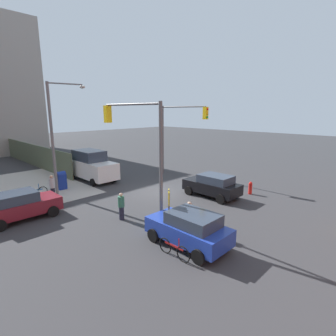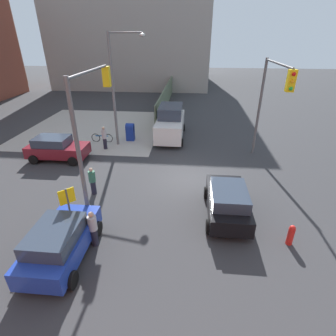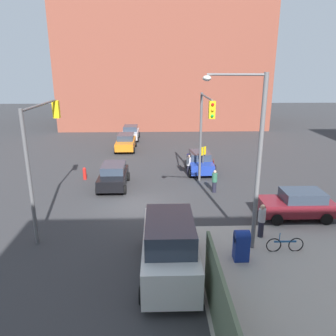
# 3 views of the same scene
# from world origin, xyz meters

# --- Properties ---
(ground_plane) EXTENTS (120.00, 120.00, 0.00)m
(ground_plane) POSITION_xyz_m (0.00, 0.00, 0.00)
(ground_plane) COLOR #333335
(sidewalk_corner) EXTENTS (12.00, 12.00, 0.01)m
(sidewalk_corner) POSITION_xyz_m (9.00, 9.00, 0.01)
(sidewalk_corner) COLOR #ADA89E
(sidewalk_corner) RESTS_ON ground
(construction_fence) EXTENTS (22.14, 0.12, 2.40)m
(construction_fence) POSITION_xyz_m (19.07, 3.20, 1.20)
(construction_fence) COLOR #56664C
(construction_fence) RESTS_ON ground
(building_loft_east) EXTENTS (20.00, 24.00, 18.41)m
(building_loft_east) POSITION_xyz_m (36.00, 9.93, 9.20)
(building_loft_east) COLOR #9E9B93
(building_loft_east) RESTS_ON ground
(smokestack) EXTENTS (1.80, 1.80, 19.76)m
(smokestack) POSITION_xyz_m (31.45, 30.00, 9.88)
(smokestack) COLOR brown
(smokestack) RESTS_ON ground
(traffic_signal_nw_corner) EXTENTS (4.87, 0.36, 6.50)m
(traffic_signal_nw_corner) POSITION_xyz_m (-2.67, 4.50, 4.59)
(traffic_signal_nw_corner) COLOR #59595B
(traffic_signal_nw_corner) RESTS_ON ground
(traffic_signal_se_corner) EXTENTS (5.37, 0.36, 6.50)m
(traffic_signal_se_corner) POSITION_xyz_m (2.46, -4.50, 4.62)
(traffic_signal_se_corner) COLOR #59595B
(traffic_signal_se_corner) RESTS_ON ground
(street_lamp_corner) EXTENTS (0.79, 2.64, 8.00)m
(street_lamp_corner) POSITION_xyz_m (5.14, 5.44, 4.70)
(street_lamp_corner) COLOR slate
(street_lamp_corner) RESTS_ON ground
(warning_sign_two_way) EXTENTS (0.48, 0.48, 2.40)m
(warning_sign_two_way) POSITION_xyz_m (-5.40, 4.86, 1.64)
(warning_sign_two_way) COLOR #4C4C4C
(warning_sign_two_way) RESTS_ON ground
(mailbox_blue) EXTENTS (0.56, 0.64, 1.43)m
(mailbox_blue) POSITION_xyz_m (6.20, 5.00, 0.76)
(mailbox_blue) COLOR navy
(mailbox_blue) RESTS_ON ground
(fire_hydrant) EXTENTS (0.26, 0.26, 0.94)m
(fire_hydrant) POSITION_xyz_m (-5.00, -4.20, 0.49)
(fire_hydrant) COLOR red
(fire_hydrant) RESTS_ON ground
(hatchback_blue) EXTENTS (3.92, 2.02, 1.62)m
(hatchback_blue) POSITION_xyz_m (-6.61, 4.78, 0.84)
(hatchback_blue) COLOR #1E389E
(hatchback_blue) RESTS_ON ground
(sedan_maroon) EXTENTS (2.02, 4.00, 1.62)m
(sedan_maroon) POSITION_xyz_m (2.09, 9.19, 0.84)
(sedan_maroon) COLOR maroon
(sedan_maroon) RESTS_ON ground
(hatchback_black) EXTENTS (4.05, 2.02, 1.62)m
(hatchback_black) POSITION_xyz_m (-3.32, -1.79, 0.84)
(hatchback_black) COLOR black
(hatchback_black) RESTS_ON ground
(van_white_delivery) EXTENTS (5.40, 2.32, 2.62)m
(van_white_delivery) POSITION_xyz_m (7.13, 1.80, 1.28)
(van_white_delivery) COLOR white
(van_white_delivery) RESTS_ON ground
(pedestrian_crossing) EXTENTS (0.36, 0.36, 1.65)m
(pedestrian_crossing) POSITION_xyz_m (-5.80, 3.80, 0.85)
(pedestrian_crossing) COLOR #B2B2B7
(pedestrian_crossing) RESTS_ON ground
(pedestrian_waiting) EXTENTS (0.36, 0.36, 1.75)m
(pedestrian_waiting) POSITION_xyz_m (4.20, 6.50, 0.91)
(pedestrian_waiting) COLOR #B2B2B7
(pedestrian_waiting) RESTS_ON ground
(pedestrian_walking_north) EXTENTS (0.36, 0.36, 1.57)m
(pedestrian_walking_north) POSITION_xyz_m (-2.00, 5.20, 0.81)
(pedestrian_walking_north) COLOR #2D664C
(pedestrian_walking_north) RESTS_ON ground
(bicycle_leaning_on_fence) EXTENTS (0.05, 1.75, 0.97)m
(bicycle_leaning_on_fence) POSITION_xyz_m (5.60, 7.20, 0.35)
(bicycle_leaning_on_fence) COLOR black
(bicycle_leaning_on_fence) RESTS_ON ground
(bicycle_at_crosswalk) EXTENTS (1.75, 0.05, 0.97)m
(bicycle_at_crosswalk) POSITION_xyz_m (-6.80, 6.00, 0.35)
(bicycle_at_crosswalk) COLOR black
(bicycle_at_crosswalk) RESTS_ON ground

